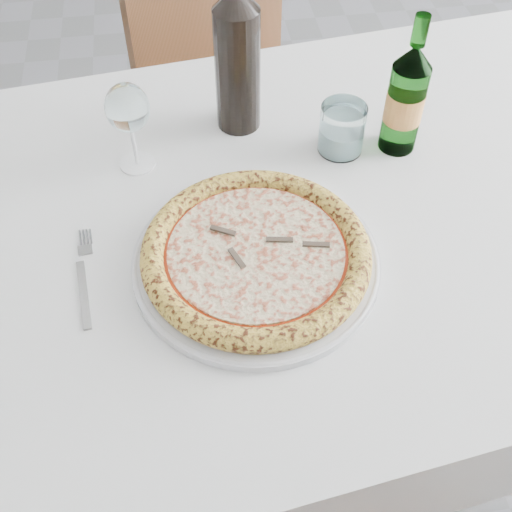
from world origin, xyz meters
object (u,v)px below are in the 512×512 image
object	(u,v)px
tumbler	(342,132)
wine_bottle	(237,58)
wine_glass	(128,110)
chair_far	(231,73)
dining_table	(247,250)
plate	(256,261)
pizza	(256,253)
beer_bottle	(406,99)

from	to	relation	value
tumbler	wine_bottle	xyz separation A→B (m)	(-0.17, 0.10, 0.10)
wine_glass	chair_far	bearing A→B (deg)	68.61
dining_table	wine_bottle	bearing A→B (deg)	85.51
tumbler	wine_bottle	distance (m)	0.22
plate	wine_glass	world-z (taller)	wine_glass
dining_table	plate	bearing A→B (deg)	-90.00
dining_table	pizza	world-z (taller)	pizza
chair_far	wine_glass	world-z (taller)	chair_far
pizza	beer_bottle	xyz separation A→B (m)	(0.28, 0.23, 0.07)
dining_table	wine_bottle	size ratio (longest dim) A/B	5.19
dining_table	plate	distance (m)	0.13
tumbler	beer_bottle	size ratio (longest dim) A/B	0.35
pizza	wine_bottle	world-z (taller)	wine_bottle
tumbler	beer_bottle	bearing A→B (deg)	-3.56
chair_far	plate	bearing A→B (deg)	-93.93
wine_bottle	beer_bottle	bearing A→B (deg)	-21.23
chair_far	pizza	distance (m)	0.86
pizza	wine_glass	world-z (taller)	wine_glass
dining_table	tumbler	bearing A→B (deg)	37.10
beer_bottle	wine_bottle	distance (m)	0.29
beer_bottle	wine_bottle	xyz separation A→B (m)	(-0.27, 0.10, 0.04)
dining_table	tumbler	size ratio (longest dim) A/B	18.78
pizza	beer_bottle	bearing A→B (deg)	39.31
dining_table	tumbler	world-z (taller)	tumbler
pizza	tumbler	distance (m)	0.30
plate	tumbler	size ratio (longest dim) A/B	4.19
plate	wine_bottle	distance (m)	0.36
tumbler	plate	bearing A→B (deg)	-127.59
tumbler	pizza	bearing A→B (deg)	-127.59
dining_table	wine_bottle	distance (m)	0.32
tumbler	wine_bottle	bearing A→B (deg)	149.62
chair_far	tumbler	bearing A→B (deg)	-77.66
chair_far	wine_bottle	xyz separation A→B (m)	(-0.04, -0.49, 0.36)
wine_glass	tumbler	xyz separation A→B (m)	(0.35, -0.01, -0.08)
plate	tumbler	world-z (taller)	tumbler
chair_far	tumbler	world-z (taller)	chair_far
dining_table	chair_far	distance (m)	0.74
pizza	tumbler	size ratio (longest dim) A/B	3.86
plate	wine_bottle	size ratio (longest dim) A/B	1.16
dining_table	tumbler	xyz separation A→B (m)	(0.18, 0.14, 0.12)
plate	pizza	world-z (taller)	pizza
pizza	wine_bottle	size ratio (longest dim) A/B	1.07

